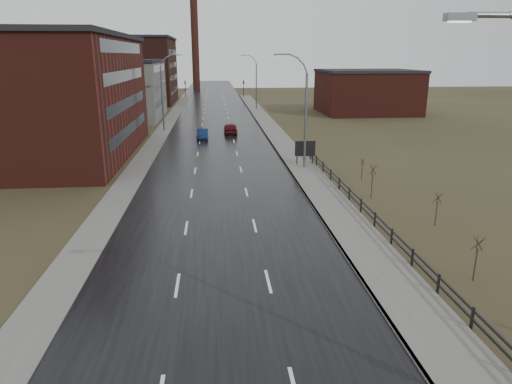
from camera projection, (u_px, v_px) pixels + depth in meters
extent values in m
cube|color=black|center=(216.00, 132.00, 68.89)|extent=(14.00, 300.00, 0.06)
cube|color=#595651|center=(304.00, 170.00, 45.76)|extent=(3.20, 180.00, 0.18)
cube|color=slate|center=(289.00, 171.00, 45.62)|extent=(0.16, 180.00, 0.18)
cube|color=#595651|center=(161.00, 133.00, 68.17)|extent=(2.40, 260.00, 0.12)
cube|color=#471914|center=(28.00, 99.00, 50.91)|extent=(22.00, 28.00, 13.00)
cube|color=black|center=(19.00, 35.00, 48.97)|extent=(22.44, 28.56, 0.50)
cube|color=black|center=(130.00, 129.00, 52.86)|extent=(0.06, 22.40, 1.20)
cube|color=black|center=(128.00, 103.00, 52.00)|extent=(0.06, 22.40, 1.20)
cube|color=black|center=(126.00, 75.00, 51.14)|extent=(0.06, 22.40, 1.20)
cube|color=black|center=(124.00, 47.00, 50.28)|extent=(0.06, 22.40, 1.20)
cube|color=slate|center=(116.00, 91.00, 83.08)|extent=(16.00, 20.00, 10.00)
cube|color=black|center=(114.00, 61.00, 81.58)|extent=(16.32, 20.40, 0.50)
cube|color=black|center=(161.00, 102.00, 84.35)|extent=(0.06, 16.00, 1.20)
cube|color=black|center=(160.00, 85.00, 83.49)|extent=(0.06, 16.00, 1.20)
cube|color=black|center=(159.00, 68.00, 82.63)|extent=(0.06, 16.00, 1.20)
cube|color=#331611|center=(119.00, 71.00, 110.56)|extent=(26.00, 24.00, 15.00)
cube|color=black|center=(116.00, 38.00, 108.34)|extent=(26.52, 24.48, 0.50)
cube|color=black|center=(174.00, 90.00, 112.97)|extent=(0.06, 19.20, 1.20)
cube|color=black|center=(174.00, 78.00, 112.11)|extent=(0.06, 19.20, 1.20)
cube|color=black|center=(173.00, 65.00, 111.25)|extent=(0.06, 19.20, 1.20)
cube|color=black|center=(172.00, 52.00, 110.39)|extent=(0.06, 19.20, 1.20)
cube|color=#471914|center=(367.00, 93.00, 91.36)|extent=(18.00, 16.00, 8.00)
cube|color=black|center=(368.00, 71.00, 90.14)|extent=(18.36, 16.32, 0.50)
cylinder|color=#331611|center=(195.00, 44.00, 149.96)|extent=(2.40, 2.40, 30.00)
cylinder|color=slate|center=(491.00, 15.00, 10.65)|extent=(1.15, 0.14, 0.14)
cube|color=slate|center=(460.00, 17.00, 10.60)|extent=(0.70, 0.28, 0.18)
cube|color=silver|center=(459.00, 22.00, 10.63)|extent=(0.50, 0.20, 0.04)
cylinder|color=slate|center=(305.00, 122.00, 45.39)|extent=(0.24, 0.24, 9.50)
cylinder|color=slate|center=(305.00, 69.00, 43.90)|extent=(0.51, 0.14, 0.98)
cylinder|color=slate|center=(301.00, 61.00, 43.66)|extent=(0.81, 0.14, 0.81)
cylinder|color=slate|center=(294.00, 56.00, 43.46)|extent=(0.98, 0.14, 0.51)
cylinder|color=slate|center=(285.00, 54.00, 43.34)|extent=(1.01, 0.14, 0.14)
cube|color=slate|center=(278.00, 55.00, 43.29)|extent=(0.70, 0.28, 0.18)
cube|color=silver|center=(278.00, 56.00, 43.32)|extent=(0.50, 0.20, 0.04)
cylinder|color=slate|center=(162.00, 100.00, 68.75)|extent=(0.24, 0.24, 9.50)
cylinder|color=slate|center=(162.00, 64.00, 67.29)|extent=(0.51, 0.14, 0.98)
cylinder|color=slate|center=(164.00, 59.00, 67.13)|extent=(0.81, 0.14, 0.81)
cylinder|color=slate|center=(169.00, 56.00, 67.05)|extent=(0.98, 0.14, 0.51)
cylinder|color=slate|center=(175.00, 55.00, 67.08)|extent=(1.01, 0.14, 0.14)
cube|color=slate|center=(180.00, 55.00, 67.15)|extent=(0.70, 0.28, 0.18)
cube|color=silver|center=(180.00, 56.00, 67.18)|extent=(0.50, 0.20, 0.04)
cylinder|color=slate|center=(256.00, 87.00, 96.92)|extent=(0.24, 0.24, 9.50)
cylinder|color=slate|center=(256.00, 62.00, 95.43)|extent=(0.51, 0.14, 0.98)
cylinder|color=slate|center=(253.00, 58.00, 95.18)|extent=(0.81, 0.14, 0.81)
cylinder|color=slate|center=(250.00, 56.00, 94.99)|extent=(0.98, 0.14, 0.51)
cylinder|color=slate|center=(246.00, 55.00, 94.87)|extent=(1.01, 0.14, 0.14)
cube|color=slate|center=(243.00, 55.00, 94.82)|extent=(0.70, 0.28, 0.18)
cube|color=silver|center=(243.00, 56.00, 94.85)|extent=(0.50, 0.20, 0.04)
cube|color=black|center=(472.00, 319.00, 19.05)|extent=(0.10, 0.10, 1.10)
cube|color=black|center=(438.00, 285.00, 21.92)|extent=(0.10, 0.10, 1.10)
cube|color=black|center=(412.00, 258.00, 24.78)|extent=(0.10, 0.10, 1.10)
cube|color=black|center=(392.00, 237.00, 27.64)|extent=(0.10, 0.10, 1.10)
cube|color=black|center=(375.00, 220.00, 30.50)|extent=(0.10, 0.10, 1.10)
cube|color=black|center=(361.00, 206.00, 33.37)|extent=(0.10, 0.10, 1.10)
cube|color=black|center=(349.00, 194.00, 36.23)|extent=(0.10, 0.10, 1.10)
cube|color=black|center=(339.00, 184.00, 39.09)|extent=(0.10, 0.10, 1.10)
cube|color=black|center=(331.00, 175.00, 41.95)|extent=(0.10, 0.10, 1.10)
cube|color=black|center=(323.00, 168.00, 44.82)|extent=(0.10, 0.10, 1.10)
cube|color=black|center=(317.00, 161.00, 47.68)|extent=(0.10, 0.10, 1.10)
cube|color=black|center=(311.00, 155.00, 50.54)|extent=(0.10, 0.10, 1.10)
cube|color=black|center=(305.00, 150.00, 53.40)|extent=(0.10, 0.10, 1.10)
cube|color=black|center=(378.00, 217.00, 29.91)|extent=(0.08, 53.00, 0.10)
cube|color=black|center=(377.00, 223.00, 30.03)|extent=(0.08, 53.00, 0.10)
cylinder|color=#382D23|center=(475.00, 265.00, 23.23)|extent=(0.08, 0.08, 1.77)
cylinder|color=#382D23|center=(479.00, 244.00, 22.90)|extent=(0.04, 0.60, 0.70)
cylinder|color=#382D23|center=(478.00, 243.00, 22.94)|extent=(0.57, 0.23, 0.71)
cylinder|color=#382D23|center=(477.00, 244.00, 22.92)|extent=(0.34, 0.51, 0.72)
cylinder|color=#382D23|center=(478.00, 244.00, 22.87)|extent=(0.34, 0.51, 0.72)
cylinder|color=#382D23|center=(479.00, 244.00, 22.85)|extent=(0.57, 0.23, 0.71)
cylinder|color=#382D23|center=(436.00, 213.00, 30.91)|extent=(0.08, 0.08, 1.71)
cylinder|color=#382D23|center=(439.00, 198.00, 30.60)|extent=(0.04, 0.58, 0.68)
cylinder|color=#382D23|center=(438.00, 197.00, 30.64)|extent=(0.55, 0.22, 0.68)
cylinder|color=#382D23|center=(437.00, 198.00, 30.62)|extent=(0.33, 0.49, 0.69)
cylinder|color=#382D23|center=(438.00, 198.00, 30.56)|extent=(0.33, 0.49, 0.69)
cylinder|color=#382D23|center=(439.00, 198.00, 30.55)|extent=(0.55, 0.22, 0.68)
cylinder|color=#382D23|center=(372.00, 186.00, 36.75)|extent=(0.08, 0.08, 2.06)
cylinder|color=#382D23|center=(374.00, 170.00, 36.37)|extent=(0.04, 0.69, 0.81)
cylinder|color=#382D23|center=(373.00, 170.00, 36.41)|extent=(0.66, 0.26, 0.82)
cylinder|color=#382D23|center=(372.00, 170.00, 36.39)|extent=(0.39, 0.58, 0.83)
cylinder|color=#382D23|center=(373.00, 170.00, 36.33)|extent=(0.39, 0.58, 0.83)
cylinder|color=#382D23|center=(373.00, 170.00, 36.32)|extent=(0.66, 0.26, 0.82)
cylinder|color=#382D23|center=(362.00, 172.00, 42.32)|extent=(0.08, 0.08, 1.51)
cylinder|color=#382D23|center=(363.00, 162.00, 42.05)|extent=(0.04, 0.51, 0.60)
cylinder|color=#382D23|center=(363.00, 162.00, 42.09)|extent=(0.49, 0.20, 0.61)
cylinder|color=#382D23|center=(362.00, 162.00, 42.07)|extent=(0.29, 0.43, 0.61)
cylinder|color=#382D23|center=(362.00, 162.00, 42.01)|extent=(0.29, 0.43, 0.61)
cylinder|color=#382D23|center=(363.00, 162.00, 42.00)|extent=(0.49, 0.20, 0.61)
cube|color=black|center=(297.00, 157.00, 47.73)|extent=(0.10, 0.10, 1.80)
cube|color=black|center=(312.00, 157.00, 47.87)|extent=(0.10, 0.10, 1.80)
cube|color=silver|center=(305.00, 148.00, 47.48)|extent=(2.05, 0.08, 1.50)
cube|color=black|center=(305.00, 149.00, 47.44)|extent=(2.15, 0.04, 1.60)
cylinder|color=black|center=(185.00, 88.00, 124.71)|extent=(0.16, 0.16, 5.20)
imported|color=black|center=(185.00, 80.00, 124.10)|extent=(0.58, 2.73, 1.10)
sphere|color=#FF190C|center=(185.00, 79.00, 123.87)|extent=(0.18, 0.18, 0.18)
cylinder|color=black|center=(244.00, 88.00, 126.09)|extent=(0.16, 0.16, 5.20)
imported|color=black|center=(244.00, 80.00, 125.48)|extent=(0.58, 2.73, 1.10)
sphere|color=#FF190C|center=(244.00, 79.00, 125.25)|extent=(0.18, 0.18, 0.18)
imported|color=#0D1D42|center=(203.00, 134.00, 62.95)|extent=(1.51, 4.30, 1.42)
imported|color=#4C0C10|center=(231.00, 129.00, 67.25)|extent=(1.94, 4.77, 1.62)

